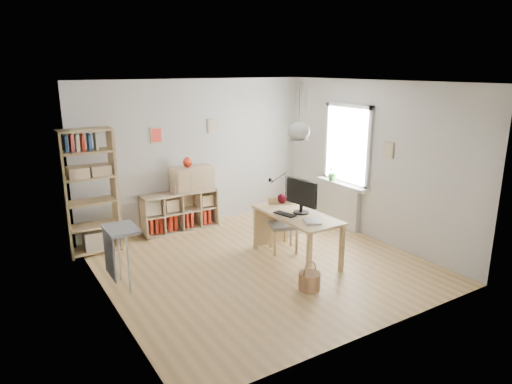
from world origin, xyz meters
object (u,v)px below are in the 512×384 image
tall_bookshelf (89,187)px  monitor (301,194)px  chair (282,221)px  drawer_chest (192,179)px  storage_chest (286,223)px  cube_shelf (178,214)px  desk (297,219)px

tall_bookshelf → monitor: bearing=-36.5°
tall_bookshelf → chair: 3.09m
drawer_chest → monitor: bearing=-66.7°
monitor → drawer_chest: bearing=103.2°
chair → storage_chest: 0.87m
tall_bookshelf → monitor: (2.66, -1.96, -0.04)m
storage_chest → drawer_chest: bearing=125.6°
cube_shelf → tall_bookshelf: 1.77m
tall_bookshelf → storage_chest: tall_bookshelf is taller
storage_chest → monitor: (-0.49, -1.07, 0.86)m
desk → cube_shelf: desk is taller
monitor → drawer_chest: (-0.81, 2.20, -0.11)m
tall_bookshelf → cube_shelf: bearing=10.2°
cube_shelf → storage_chest: 1.97m
chair → cube_shelf: bearing=142.0°
drawer_chest → desk: bearing=-68.2°
tall_bookshelf → chair: tall_bookshelf is taller
cube_shelf → monitor: 2.60m
tall_bookshelf → drawer_chest: bearing=7.4°
desk → monitor: bearing=-10.6°
cube_shelf → drawer_chest: 0.70m
storage_chest → chair: bearing=-143.1°
monitor → storage_chest: bearing=58.3°
storage_chest → desk: bearing=-131.4°
tall_bookshelf → monitor: size_ratio=3.32×
chair → tall_bookshelf: bearing=171.3°
cube_shelf → drawer_chest: size_ratio=1.84×
desk → chair: chair is taller
desk → drawer_chest: (-0.74, 2.19, 0.28)m
desk → tall_bookshelf: tall_bookshelf is taller
chair → desk: bearing=-74.8°
cube_shelf → storage_chest: cube_shelf is taller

